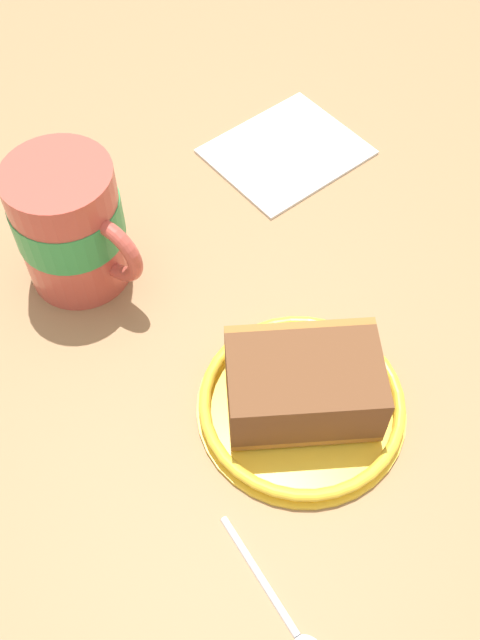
% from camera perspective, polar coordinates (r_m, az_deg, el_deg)
% --- Properties ---
extents(ground_plane, '(1.25, 1.25, 0.04)m').
position_cam_1_polar(ground_plane, '(0.55, -1.15, -5.71)').
color(ground_plane, '#936D47').
extents(small_plate, '(0.15, 0.15, 0.02)m').
position_cam_1_polar(small_plate, '(0.52, 4.88, -6.65)').
color(small_plate, yellow).
rests_on(small_plate, ground_plane).
extents(cake_slice, '(0.11, 0.12, 0.05)m').
position_cam_1_polar(cake_slice, '(0.50, 5.05, -5.07)').
color(cake_slice, '#9E662D').
rests_on(cake_slice, small_plate).
extents(tea_mug, '(0.11, 0.08, 0.11)m').
position_cam_1_polar(tea_mug, '(0.57, -13.24, 7.41)').
color(tea_mug, '#BF4C3F').
rests_on(tea_mug, ground_plane).
extents(teaspoon, '(0.12, 0.02, 0.01)m').
position_cam_1_polar(teaspoon, '(0.47, 4.38, -23.28)').
color(teaspoon, silver).
rests_on(teaspoon, ground_plane).
extents(folded_napkin, '(0.14, 0.15, 0.01)m').
position_cam_1_polar(folded_napkin, '(0.69, 3.68, 13.22)').
color(folded_napkin, white).
rests_on(folded_napkin, ground_plane).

